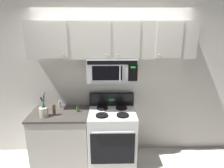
{
  "coord_description": "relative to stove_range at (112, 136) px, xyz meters",
  "views": [
    {
      "loc": [
        -0.07,
        -2.4,
        2.2
      ],
      "look_at": [
        0.0,
        0.49,
        1.35
      ],
      "focal_mm": 30.76,
      "sensor_mm": 36.0,
      "label": 1
    }
  ],
  "objects": [
    {
      "name": "counter_segment",
      "position": [
        -0.84,
        0.01,
        -0.02
      ],
      "size": [
        0.93,
        0.65,
        0.9
      ],
      "color": "#BCB7AD",
      "rests_on": "ground_plane"
    },
    {
      "name": "over_range_microwave",
      "position": [
        -0.0,
        0.12,
        1.11
      ],
      "size": [
        0.76,
        0.43,
        0.35
      ],
      "color": "#B7BABF"
    },
    {
      "name": "spice_jar",
      "position": [
        -0.56,
        0.02,
        0.48
      ],
      "size": [
        0.04,
        0.04,
        0.11
      ],
      "color": "#4C7F33",
      "rests_on": "counter_segment"
    },
    {
      "name": "salt_shaker",
      "position": [
        -0.89,
        0.21,
        0.49
      ],
      "size": [
        0.04,
        0.04,
        0.11
      ],
      "color": "white",
      "rests_on": "counter_segment"
    },
    {
      "name": "upper_cabinets",
      "position": [
        -0.0,
        0.15,
        1.56
      ],
      "size": [
        2.5,
        0.36,
        0.55
      ],
      "color": "#BCB7AD"
    },
    {
      "name": "utensil_crock_cream",
      "position": [
        -1.04,
        -0.14,
        0.53
      ],
      "size": [
        0.13,
        0.13,
        0.37
      ],
      "color": "beige",
      "rests_on": "counter_segment"
    },
    {
      "name": "stove_range",
      "position": [
        0.0,
        0.0,
        0.0
      ],
      "size": [
        0.76,
        0.69,
        1.12
      ],
      "color": "white",
      "rests_on": "ground_plane"
    },
    {
      "name": "pepper_mill",
      "position": [
        -0.89,
        -0.1,
        0.52
      ],
      "size": [
        0.05,
        0.05,
        0.18
      ],
      "primitive_type": "cylinder",
      "color": "brown",
      "rests_on": "counter_segment"
    },
    {
      "name": "back_wall",
      "position": [
        0.0,
        0.37,
        0.88
      ],
      "size": [
        5.2,
        0.1,
        2.7
      ],
      "primitive_type": "cube",
      "color": "silver",
      "rests_on": "ground_plane"
    }
  ]
}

